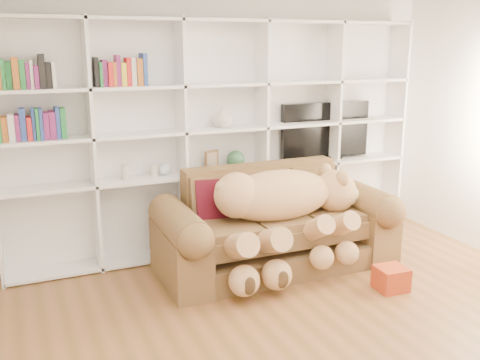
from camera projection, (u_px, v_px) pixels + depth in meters
name	position (u px, v px, depth m)	size (l,w,h in m)	color
floor	(344.00, 357.00, 3.76)	(5.00, 5.00, 0.00)	brown
wall_back	(216.00, 121.00, 5.66)	(5.00, 0.02, 2.70)	white
bookshelf	(199.00, 129.00, 5.45)	(4.43, 0.35, 2.40)	white
sofa	(275.00, 230.00, 5.26)	(2.30, 0.99, 0.97)	brown
teddy_bear	(284.00, 207.00, 5.01)	(1.63, 0.92, 0.95)	tan
throw_pillow	(216.00, 200.00, 5.11)	(0.41, 0.13, 0.41)	#4E0D1B
gift_box	(391.00, 278.00, 4.79)	(0.26, 0.25, 0.21)	#B33817
tv	(325.00, 131.00, 6.06)	(1.10, 0.18, 0.65)	black
picture_frame	(212.00, 160.00, 5.53)	(0.16, 0.03, 0.21)	brown
green_vase	(236.00, 160.00, 5.63)	(0.19, 0.19, 0.19)	#31603B
figurine_tall	(125.00, 172.00, 5.19)	(0.07, 0.07, 0.15)	beige
figurine_short	(154.00, 170.00, 5.30)	(0.07, 0.07, 0.13)	beige
snow_globe	(165.00, 169.00, 5.35)	(0.12, 0.12, 0.12)	silver
shelf_vase	(222.00, 117.00, 5.46)	(0.21, 0.21, 0.22)	beige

